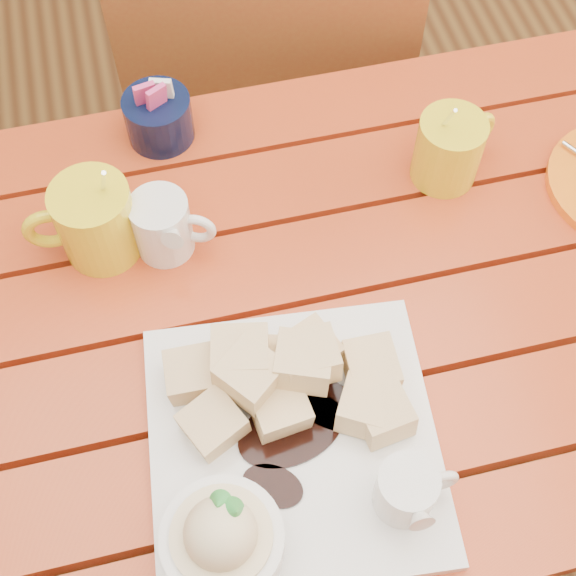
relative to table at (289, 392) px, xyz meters
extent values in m
plane|color=#512E17|center=(0.00, 0.00, -0.64)|extent=(5.00, 5.00, 0.00)
cube|color=#B03016|center=(0.00, -0.23, 0.09)|extent=(1.20, 0.11, 0.03)
cube|color=#B03016|center=(0.00, -0.11, 0.09)|extent=(1.20, 0.11, 0.03)
cube|color=#B03016|center=(0.00, 0.00, 0.09)|extent=(1.20, 0.11, 0.03)
cube|color=#B03016|center=(0.00, 0.11, 0.09)|extent=(1.20, 0.11, 0.03)
cube|color=#B03016|center=(0.00, 0.23, 0.09)|extent=(1.20, 0.11, 0.03)
cube|color=#B03016|center=(0.00, 0.34, 0.09)|extent=(1.20, 0.11, 0.03)
cube|color=#B03016|center=(0.00, 0.36, 0.04)|extent=(1.12, 0.04, 0.08)
cylinder|color=#B03016|center=(0.55, 0.35, -0.28)|extent=(0.06, 0.06, 0.72)
cube|color=white|center=(-0.02, -0.10, 0.12)|extent=(0.31, 0.31, 0.02)
cube|color=gold|center=(0.07, -0.10, 0.14)|extent=(0.06, 0.06, 0.04)
cube|color=gold|center=(-0.04, -0.02, 0.14)|extent=(0.06, 0.06, 0.04)
cube|color=gold|center=(0.00, -0.05, 0.18)|extent=(0.07, 0.07, 0.04)
cube|color=gold|center=(-0.10, -0.02, 0.14)|extent=(0.05, 0.05, 0.04)
cube|color=gold|center=(-0.10, -0.08, 0.14)|extent=(0.07, 0.07, 0.04)
cube|color=gold|center=(0.05, -0.09, 0.14)|extent=(0.07, 0.07, 0.04)
cube|color=gold|center=(0.02, -0.02, 0.14)|extent=(0.07, 0.07, 0.04)
cube|color=gold|center=(-0.05, -0.05, 0.18)|extent=(0.07, 0.07, 0.04)
cube|color=gold|center=(-0.03, -0.08, 0.14)|extent=(0.06, 0.06, 0.04)
cube|color=gold|center=(0.07, -0.05, 0.14)|extent=(0.05, 0.05, 0.04)
cube|color=gold|center=(-0.06, -0.02, 0.18)|extent=(0.06, 0.06, 0.04)
cube|color=gold|center=(0.01, -0.04, 0.18)|extent=(0.05, 0.05, 0.04)
cylinder|color=white|center=(-0.11, -0.19, 0.15)|extent=(0.11, 0.11, 0.05)
cylinder|color=beige|center=(-0.11, -0.19, 0.16)|extent=(0.09, 0.09, 0.03)
sphere|color=beige|center=(-0.11, -0.19, 0.18)|extent=(0.07, 0.07, 0.07)
cone|color=green|center=(-0.09, -0.18, 0.21)|extent=(0.04, 0.04, 0.03)
cone|color=green|center=(-0.10, -0.17, 0.21)|extent=(0.03, 0.03, 0.03)
cylinder|color=white|center=(0.07, -0.19, 0.15)|extent=(0.06, 0.06, 0.06)
cylinder|color=black|center=(0.07, -0.19, 0.18)|extent=(0.05, 0.05, 0.01)
cone|color=white|center=(0.07, -0.21, 0.18)|extent=(0.02, 0.02, 0.03)
torus|color=white|center=(0.10, -0.19, 0.16)|extent=(0.04, 0.01, 0.04)
cylinder|color=yellow|center=(-0.18, 0.19, 0.16)|extent=(0.09, 0.09, 0.10)
cylinder|color=black|center=(-0.18, 0.19, 0.20)|extent=(0.08, 0.08, 0.01)
torus|color=yellow|center=(-0.23, 0.19, 0.16)|extent=(0.06, 0.02, 0.06)
cylinder|color=silver|center=(-0.16, 0.20, 0.19)|extent=(0.03, 0.06, 0.13)
cylinder|color=yellow|center=(0.24, 0.20, 0.15)|extent=(0.08, 0.08, 0.09)
cylinder|color=black|center=(0.24, 0.20, 0.19)|extent=(0.07, 0.07, 0.01)
torus|color=yellow|center=(0.29, 0.21, 0.15)|extent=(0.06, 0.03, 0.06)
cylinder|color=silver|center=(0.23, 0.21, 0.18)|extent=(0.01, 0.06, 0.12)
cylinder|color=white|center=(-0.11, 0.17, 0.15)|extent=(0.07, 0.07, 0.08)
cylinder|color=white|center=(-0.11, 0.17, 0.18)|extent=(0.05, 0.05, 0.01)
cone|color=white|center=(-0.11, 0.14, 0.17)|extent=(0.03, 0.03, 0.03)
torus|color=white|center=(-0.07, 0.17, 0.15)|extent=(0.05, 0.03, 0.05)
cylinder|color=black|center=(-0.09, 0.34, 0.14)|extent=(0.08, 0.08, 0.06)
cube|color=#DC3B82|center=(-0.10, 0.34, 0.18)|extent=(0.03, 0.02, 0.04)
cube|color=white|center=(-0.08, 0.34, 0.18)|extent=(0.03, 0.02, 0.04)
cube|color=#DC3B82|center=(-0.08, 0.33, 0.18)|extent=(0.03, 0.02, 0.04)
cube|color=brown|center=(0.12, 0.69, -0.19)|extent=(0.51, 0.51, 0.03)
cylinder|color=brown|center=(0.34, 0.84, -0.42)|extent=(0.04, 0.04, 0.44)
cylinder|color=brown|center=(-0.02, 0.91, -0.42)|extent=(0.04, 0.04, 0.44)
cylinder|color=brown|center=(0.27, 0.47, -0.42)|extent=(0.04, 0.04, 0.44)
cylinder|color=brown|center=(-0.10, 0.54, -0.42)|extent=(0.04, 0.04, 0.44)
cube|color=brown|center=(0.09, 0.50, 0.06)|extent=(0.44, 0.11, 0.46)
camera|label=1|loc=(-0.09, -0.37, 0.89)|focal=50.00mm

